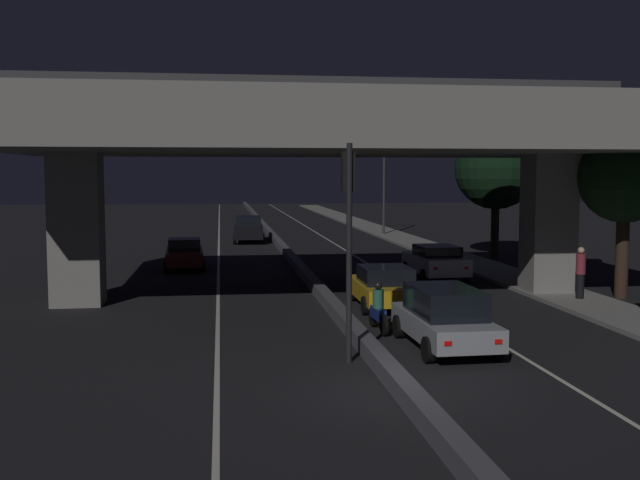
# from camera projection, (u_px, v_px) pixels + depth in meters

# --- Properties ---
(ground_plane) EXTENTS (200.00, 200.00, 0.00)m
(ground_plane) POSITION_uv_depth(u_px,v_px,m) (399.00, 393.00, 15.38)
(ground_plane) COLOR black
(lane_line_left_inner) EXTENTS (0.12, 126.00, 0.00)m
(lane_line_left_inner) POSITION_uv_depth(u_px,v_px,m) (219.00, 242.00, 49.45)
(lane_line_left_inner) COLOR beige
(lane_line_left_inner) RESTS_ON ground_plane
(lane_line_right_inner) EXTENTS (0.12, 126.00, 0.00)m
(lane_line_right_inner) POSITION_uv_depth(u_px,v_px,m) (330.00, 241.00, 50.44)
(lane_line_right_inner) COLOR beige
(lane_line_right_inner) RESTS_ON ground_plane
(median_divider) EXTENTS (0.41, 126.00, 0.40)m
(median_divider) POSITION_uv_depth(u_px,v_px,m) (275.00, 239.00, 49.93)
(median_divider) COLOR #4C4C51
(median_divider) RESTS_ON ground_plane
(sidewalk_right) EXTENTS (2.52, 126.00, 0.14)m
(sidewalk_right) POSITION_uv_depth(u_px,v_px,m) (433.00, 249.00, 44.19)
(sidewalk_right) COLOR gray
(sidewalk_right) RESTS_ON ground_plane
(elevated_overpass) EXTENTS (22.14, 11.28, 7.91)m
(elevated_overpass) POSITION_uv_depth(u_px,v_px,m) (322.00, 133.00, 26.42)
(elevated_overpass) COLOR gray
(elevated_overpass) RESTS_ON ground_plane
(traffic_light_left_of_median) EXTENTS (0.30, 0.49, 5.22)m
(traffic_light_left_of_median) POSITION_uv_depth(u_px,v_px,m) (349.00, 214.00, 17.68)
(traffic_light_left_of_median) COLOR black
(traffic_light_left_of_median) RESTS_ON ground_plane
(street_lamp) EXTENTS (2.53, 0.32, 7.68)m
(street_lamp) POSITION_uv_depth(u_px,v_px,m) (379.00, 173.00, 54.53)
(street_lamp) COLOR #2D2D30
(street_lamp) RESTS_ON ground_plane
(car_silver_lead) EXTENTS (1.97, 4.26, 1.59)m
(car_silver_lead) POSITION_uv_depth(u_px,v_px,m) (444.00, 317.00, 19.26)
(car_silver_lead) COLOR gray
(car_silver_lead) RESTS_ON ground_plane
(car_taxi_yellow_second) EXTENTS (2.00, 4.07, 1.41)m
(car_taxi_yellow_second) POSITION_uv_depth(u_px,v_px,m) (384.00, 286.00, 25.23)
(car_taxi_yellow_second) COLOR gold
(car_taxi_yellow_second) RESTS_ON ground_plane
(car_white_third) EXTENTS (2.12, 4.18, 1.45)m
(car_white_third) POSITION_uv_depth(u_px,v_px,m) (436.00, 261.00, 32.30)
(car_white_third) COLOR silver
(car_white_third) RESTS_ON ground_plane
(car_dark_red_lead_oncoming) EXTENTS (2.00, 4.38, 1.44)m
(car_dark_red_lead_oncoming) POSITION_uv_depth(u_px,v_px,m) (184.00, 254.00, 35.66)
(car_dark_red_lead_oncoming) COLOR #591414
(car_dark_red_lead_oncoming) RESTS_ON ground_plane
(car_black_second_oncoming) EXTENTS (2.13, 4.86, 1.72)m
(car_black_second_oncoming) POSITION_uv_depth(u_px,v_px,m) (249.00, 229.00, 49.60)
(car_black_second_oncoming) COLOR black
(car_black_second_oncoming) RESTS_ON ground_plane
(motorcycle_blue_filtering_near) EXTENTS (0.33, 1.89, 1.45)m
(motorcycle_blue_filtering_near) POSITION_uv_depth(u_px,v_px,m) (378.00, 310.00, 21.36)
(motorcycle_blue_filtering_near) COLOR black
(motorcycle_blue_filtering_near) RESTS_ON ground_plane
(pedestrian_on_sidewalk) EXTENTS (0.33, 0.33, 1.82)m
(pedestrian_on_sidewalk) POSITION_uv_depth(u_px,v_px,m) (580.00, 272.00, 26.17)
(pedestrian_on_sidewalk) COLOR black
(pedestrian_on_sidewalk) RESTS_ON sidewalk_right
(roadside_tree_kerbside_near) EXTENTS (3.32, 3.32, 6.06)m
(roadside_tree_kerbside_near) POSITION_uv_depth(u_px,v_px,m) (625.00, 178.00, 26.82)
(roadside_tree_kerbside_near) COLOR #2D2116
(roadside_tree_kerbside_near) RESTS_ON ground_plane
(roadside_tree_kerbside_mid) EXTENTS (4.40, 4.40, 7.03)m
(roadside_tree_kerbside_mid) POSITION_uv_depth(u_px,v_px,m) (496.00, 168.00, 39.61)
(roadside_tree_kerbside_mid) COLOR #2D2116
(roadside_tree_kerbside_mid) RESTS_ON ground_plane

